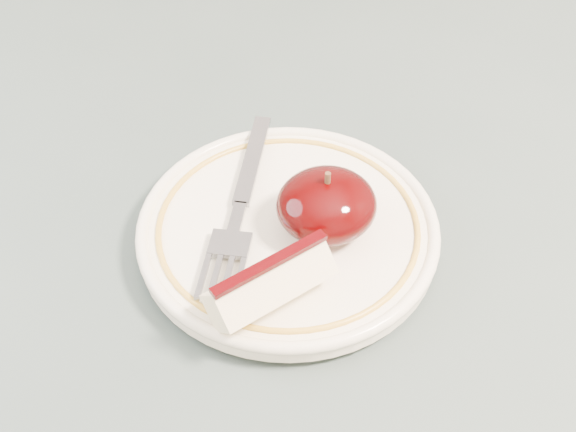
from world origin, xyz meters
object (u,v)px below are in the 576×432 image
object	(u,v)px
fork	(240,206)
table	(299,340)
plate	(288,230)
apple_half	(326,205)

from	to	relation	value
fork	table	bearing A→B (deg)	-122.20
plate	apple_half	world-z (taller)	apple_half
plate	apple_half	distance (m)	0.04
table	apple_half	xyz separation A→B (m)	(0.02, 0.01, 0.13)
table	plate	xyz separation A→B (m)	(-0.00, 0.02, 0.10)
fork	plate	bearing A→B (deg)	-105.85
plate	fork	bearing A→B (deg)	140.24
table	plate	world-z (taller)	plate
plate	apple_half	size ratio (longest dim) A/B	3.07
table	apple_half	size ratio (longest dim) A/B	13.24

